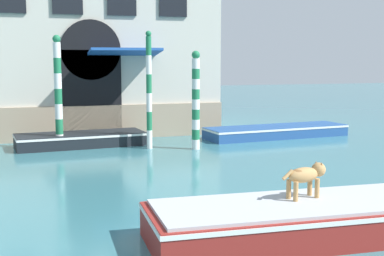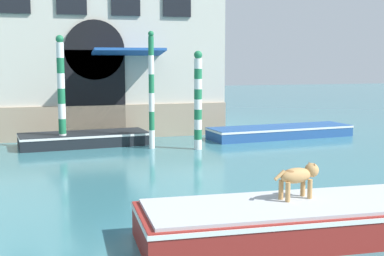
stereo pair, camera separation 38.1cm
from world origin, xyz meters
The scene contains 7 objects.
boat_foreground centered at (2.77, 7.30, 0.36)m, with size 8.19×2.29×0.67m.
dog_on_deck centered at (1.73, 7.59, 1.10)m, with size 0.97×0.42×0.66m.
boat_moored_near_palazzo centered at (-1.31, 18.99, 0.26)m, with size 4.86×2.19×0.49m.
boat_moored_far centered at (6.66, 18.92, 0.25)m, with size 6.22×2.24×0.46m.
mooring_pole_0 centered at (2.56, 17.04, 1.78)m, with size 0.29×0.29×3.51m.
mooring_pole_1 centered at (-2.11, 18.52, 2.05)m, with size 0.28×0.28×4.06m.
mooring_pole_2 centered at (1.01, 17.69, 2.12)m, with size 0.21×0.21×4.21m.
Camera 1 is at (-3.13, -1.02, 3.24)m, focal length 50.00 mm.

